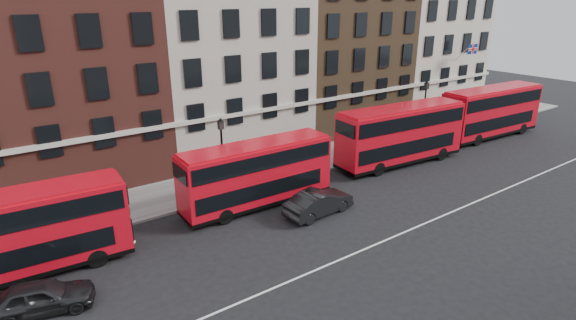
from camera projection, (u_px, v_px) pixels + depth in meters
ground at (368, 223)px, 26.70m from camera, size 120.00×120.00×0.00m
pavement at (271, 170)px, 34.71m from camera, size 80.00×5.00×0.15m
kerb at (289, 180)px, 32.79m from camera, size 80.00×0.30×0.16m
road_centre_line at (393, 237)px, 25.17m from camera, size 70.00×0.12×0.01m
building_terrace at (216, 28)px, 36.67m from camera, size 64.00×11.95×22.00m
bus_a at (13, 234)px, 20.91m from camera, size 10.29×3.15×4.26m
bus_b at (257, 173)px, 28.17m from camera, size 10.05×2.65×4.20m
bus_c at (401, 134)px, 35.33m from camera, size 11.34×3.62×4.69m
bus_d at (491, 111)px, 42.14m from camera, size 11.42×3.44×4.73m
car_rear at (41, 297)px, 19.05m from camera, size 4.51×2.77×1.44m
car_front at (319, 203)px, 27.60m from camera, size 4.77×1.96×1.54m
lamp_post_left at (222, 153)px, 29.19m from camera, size 0.44×0.44×5.33m
lamp_post_right at (424, 106)px, 41.60m from camera, size 0.44×0.44×5.33m
traffic_light at (481, 104)px, 45.12m from camera, size 0.25×0.45×3.27m
iron_railings at (256, 155)px, 36.19m from camera, size 6.60×0.06×1.00m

